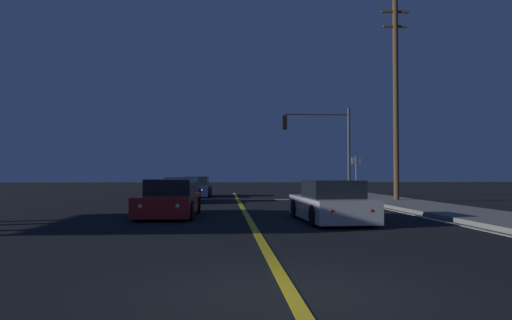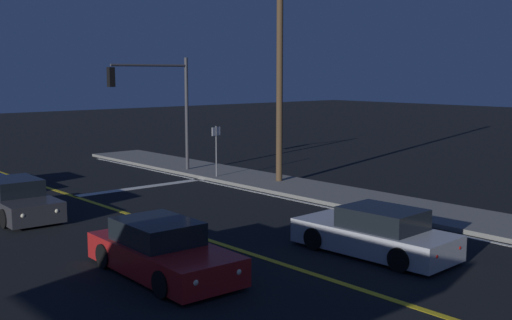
% 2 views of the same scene
% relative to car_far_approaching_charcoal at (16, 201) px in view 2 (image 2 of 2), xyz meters
% --- Properties ---
extents(sidewalk_right, '(3.20, 43.51, 0.15)m').
position_rel_car_far_approaching_charcoal_xyz_m(sidewalk_right, '(11.20, -8.45, -0.51)').
color(sidewalk_right, slate).
rests_on(sidewalk_right, ground).
extents(lane_line_center, '(0.20, 41.09, 0.01)m').
position_rel_car_far_approaching_charcoal_xyz_m(lane_line_center, '(3.15, -8.45, -0.58)').
color(lane_line_center, gold).
rests_on(lane_line_center, ground).
extents(lane_line_edge_right, '(0.16, 41.09, 0.01)m').
position_rel_car_far_approaching_charcoal_xyz_m(lane_line_edge_right, '(9.35, -8.45, -0.58)').
color(lane_line_edge_right, silver).
rests_on(lane_line_edge_right, ground).
extents(stop_bar, '(6.45, 0.50, 0.01)m').
position_rel_car_far_approaching_charcoal_xyz_m(stop_bar, '(6.37, 2.14, -0.58)').
color(stop_bar, silver).
rests_on(stop_bar, ground).
extents(car_far_approaching_charcoal, '(2.03, 4.50, 1.34)m').
position_rel_car_far_approaching_charcoal_xyz_m(car_far_approaching_charcoal, '(0.00, 0.00, 0.00)').
color(car_far_approaching_charcoal, '#2D2D33').
rests_on(car_far_approaching_charcoal, ground).
extents(car_lead_oncoming_red, '(2.11, 4.73, 1.34)m').
position_rel_car_far_approaching_charcoal_xyz_m(car_lead_oncoming_red, '(0.33, -8.77, 0.00)').
color(car_lead_oncoming_red, maroon).
rests_on(car_lead_oncoming_red, ground).
extents(car_distant_tail_silver, '(2.10, 4.69, 1.34)m').
position_rel_car_far_approaching_charcoal_xyz_m(car_distant_tail_silver, '(5.73, -11.20, 0.00)').
color(car_distant_tail_silver, '#B2B5BA').
rests_on(car_distant_tail_silver, ground).
extents(traffic_signal_near_right, '(4.41, 0.28, 5.78)m').
position_rel_car_far_approaching_charcoal_xyz_m(traffic_signal_near_right, '(8.81, 4.44, 3.30)').
color(traffic_signal_near_right, '#38383D').
rests_on(traffic_signal_near_right, ground).
extents(utility_pole_right, '(1.53, 0.29, 10.85)m').
position_rel_car_far_approaching_charcoal_xyz_m(utility_pole_right, '(11.50, -1.21, 5.04)').
color(utility_pole_right, '#4C3823').
rests_on(utility_pole_right, ground).
extents(street_sign_corner, '(0.56, 0.13, 2.54)m').
position_rel_car_far_approaching_charcoal_xyz_m(street_sign_corner, '(10.10, 1.64, 1.12)').
color(street_sign_corner, slate).
rests_on(street_sign_corner, ground).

